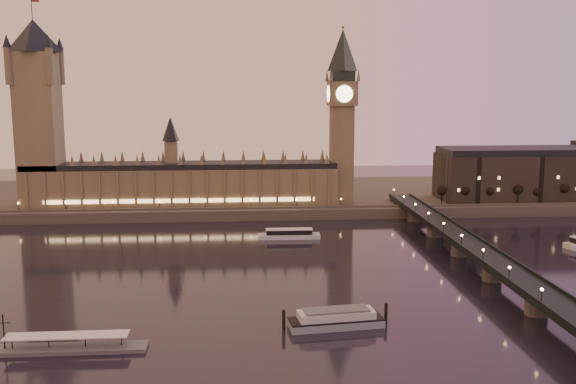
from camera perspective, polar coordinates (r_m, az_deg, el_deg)
ground at (r=265.34m, az=-2.88°, el=-7.10°), size 700.00×700.00×0.00m
far_embankment at (r=427.06m, az=0.61°, el=-0.36°), size 560.00×130.00×6.00m
palace_of_westminster at (r=380.77m, az=-9.40°, el=1.17°), size 180.00×26.62×52.00m
victoria_tower at (r=392.60m, az=-21.36°, el=7.36°), size 31.68×31.68×118.00m
big_ben at (r=380.27m, az=4.82°, el=7.65°), size 17.68×17.68×104.00m
westminster_bridge at (r=281.10m, az=16.21°, el=-5.36°), size 13.20×260.00×15.30m
city_block at (r=437.59m, az=23.09°, el=1.67°), size 155.00×45.00×34.00m
bare_tree_0 at (r=386.34m, az=13.31°, el=0.03°), size 5.41×5.41×11.00m
bare_tree_1 at (r=391.19m, az=15.44°, el=0.06°), size 5.41×5.41×11.00m
bare_tree_2 at (r=396.57m, az=17.52°, el=0.09°), size 5.41×5.41×11.00m
bare_tree_3 at (r=402.45m, az=19.53°, el=0.11°), size 5.41×5.41×11.00m
bare_tree_4 at (r=408.81m, az=21.49°, el=0.14°), size 5.41×5.41×11.00m
bare_tree_5 at (r=415.64m, az=23.38°, el=0.16°), size 5.41×5.41×11.00m
cruise_boat_a at (r=321.12m, az=0.11°, el=-3.77°), size 30.75×6.99×4.91m
moored_barge at (r=206.74m, az=4.30°, el=-11.18°), size 34.32×11.95×6.34m
pontoon_pier at (r=199.59m, az=-18.79°, el=-12.89°), size 43.08×7.18×11.49m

